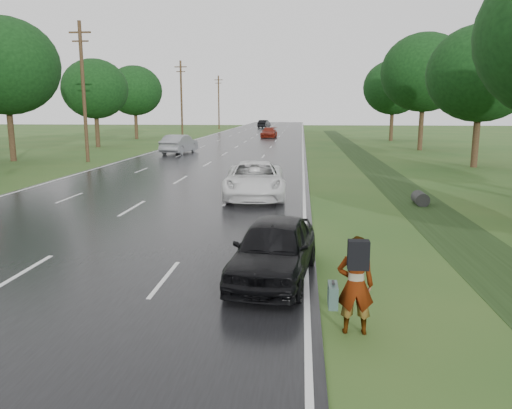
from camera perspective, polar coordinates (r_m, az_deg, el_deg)
The scene contains 21 objects.
ground at distance 13.15m, azimuth -25.38°, elevation -7.39°, with size 220.00×220.00×0.00m, color #284E1B.
road at distance 56.22m, azimuth -1.58°, elevation 6.96°, with size 14.00×180.00×0.04m, color black.
edge_stripe_east at distance 55.83m, azimuth 5.37°, elevation 6.92°, with size 0.12×180.00×0.01m, color silver.
edge_stripe_west at distance 57.40m, azimuth -8.33°, elevation 6.96°, with size 0.12×180.00×0.01m, color silver.
center_line at distance 56.22m, azimuth -1.58°, elevation 6.99°, with size 0.12×180.00×0.01m, color silver.
drainage_ditch at distance 30.07m, azimuth 14.56°, elevation 3.19°, with size 2.20×120.00×0.56m.
utility_pole_mid at distance 39.06m, azimuth -19.12°, elevation 12.24°, with size 1.60×0.26×10.00m.
utility_pole_far at distance 67.58m, azimuth -8.52°, elevation 11.91°, with size 1.60×0.26×10.00m.
utility_pole_distant at distance 97.00m, azimuth -4.28°, elevation 11.66°, with size 1.60×0.26×10.00m.
tree_east_c at distance 36.66m, azimuth 24.35°, elevation 13.48°, with size 7.00×7.00×9.29m.
tree_east_d at distance 50.08m, azimuth 18.68°, elevation 14.09°, with size 8.00×8.00×10.76m.
tree_east_f at distance 63.69m, azimuth 15.43°, elevation 12.76°, with size 7.20×7.20×9.62m.
tree_west_c at distance 41.83m, azimuth -26.76°, elevation 13.93°, with size 7.80×7.80×10.43m.
tree_west_d at distance 53.91m, azimuth -17.94°, elevation 12.45°, with size 6.60×6.60×8.80m.
tree_west_f at distance 67.23m, azimuth -13.71°, elevation 12.53°, with size 7.00×7.00×9.29m.
pedestrian at distance 8.91m, azimuth 11.16°, elevation -8.87°, with size 0.78×0.71×1.76m.
white_pickup at distance 21.98m, azimuth -0.17°, elevation 2.86°, with size 2.57×5.57×1.55m, color white.
dark_sedan at distance 11.43m, azimuth 2.06°, elevation -5.07°, with size 1.67×4.15×1.42m, color black.
silver_sedan at distance 44.15m, azimuth -8.76°, elevation 6.85°, with size 1.73×4.95×1.63m, color gray.
far_car_red at distance 67.66m, azimuth 1.49°, elevation 8.23°, with size 1.91×4.71×1.37m, color maroon.
far_car_dark at distance 102.44m, azimuth 0.94°, elevation 9.20°, with size 1.66×4.76×1.57m, color black.
Camera 1 is at (6.58, -10.70, 3.89)m, focal length 35.00 mm.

